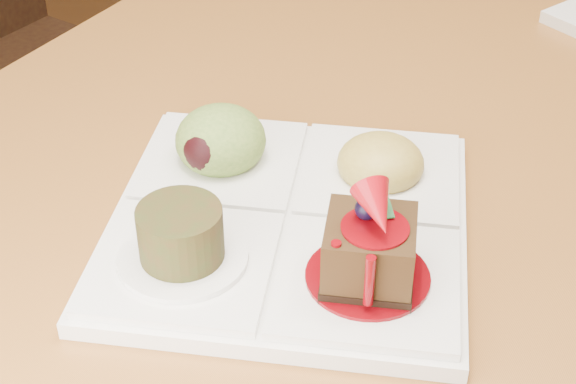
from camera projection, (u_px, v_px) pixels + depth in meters
The scene contains 1 object.
sampler_plate at pixel (286, 208), 0.60m from camera, with size 0.31×0.31×0.09m.
Camera 1 is at (0.08, -0.79, 1.13)m, focal length 55.00 mm.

